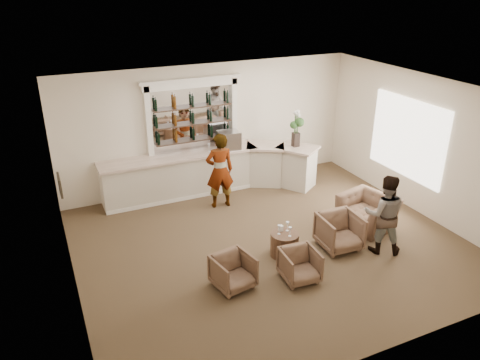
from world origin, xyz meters
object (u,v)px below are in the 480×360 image
at_px(armchair_right, 340,232).
at_px(flower_vase, 296,126).
at_px(guest, 384,214).
at_px(armchair_far, 367,212).
at_px(armchair_left, 233,272).
at_px(sommelier, 220,171).
at_px(armchair_center, 300,265).
at_px(bar_counter, 212,172).
at_px(cocktail_table, 284,244).
at_px(espresso_machine, 229,140).

distance_m(armchair_right, flower_vase, 3.52).
relative_size(guest, armchair_far, 1.50).
xyz_separation_m(armchair_left, armchair_far, (3.71, 0.80, 0.05)).
height_order(guest, armchair_right, guest).
xyz_separation_m(sommelier, guest, (2.27, -3.32, -0.09)).
xyz_separation_m(sommelier, armchair_left, (-1.04, -3.17, -0.63)).
height_order(armchair_left, armchair_center, armchair_left).
height_order(sommelier, armchair_center, sommelier).
bearing_deg(armchair_right, bar_counter, 114.36).
bearing_deg(armchair_left, cocktail_table, 10.97).
distance_m(bar_counter, armchair_left, 4.20).
bearing_deg(armchair_center, flower_vase, 65.15).
distance_m(armchair_far, espresso_machine, 3.95).
bearing_deg(espresso_machine, armchair_right, -72.84).
relative_size(armchair_left, espresso_machine, 1.31).
bearing_deg(bar_counter, espresso_machine, 0.61).
bearing_deg(sommelier, armchair_left, 78.63).
distance_m(armchair_center, espresso_machine, 4.50).
bearing_deg(armchair_left, flower_vase, 35.75).
height_order(armchair_center, espresso_machine, espresso_machine).
distance_m(guest, armchair_left, 3.36).
relative_size(sommelier, guest, 1.11).
height_order(guest, armchair_left, guest).
bearing_deg(armchair_right, espresso_machine, 107.52).
height_order(bar_counter, armchair_center, bar_counter).
xyz_separation_m(armchair_center, armchair_far, (2.47, 1.13, 0.06)).
xyz_separation_m(bar_counter, armchair_left, (-1.17, -4.03, -0.25)).
xyz_separation_m(bar_counter, espresso_machine, (0.49, 0.01, 0.80)).
xyz_separation_m(bar_counter, guest, (2.14, -4.17, 0.28)).
bearing_deg(sommelier, espresso_machine, -118.83).
xyz_separation_m(sommelier, armchair_far, (2.67, -2.37, -0.58)).
bearing_deg(espresso_machine, bar_counter, -176.28).
distance_m(cocktail_table, armchair_far, 2.33).
xyz_separation_m(sommelier, armchair_center, (0.19, -3.49, -0.64)).
distance_m(cocktail_table, flower_vase, 3.82).
bearing_deg(armchair_center, armchair_far, 28.68).
relative_size(guest, espresso_machine, 3.17).
xyz_separation_m(cocktail_table, armchair_right, (1.19, -0.23, 0.13)).
bearing_deg(flower_vase, guest, -90.61).
bearing_deg(flower_vase, armchair_left, -133.88).
xyz_separation_m(guest, armchair_right, (-0.72, 0.46, -0.48)).
height_order(armchair_right, flower_vase, flower_vase).
distance_m(bar_counter, sommelier, 0.94).
height_order(cocktail_table, armchair_left, armchair_left).
height_order(cocktail_table, sommelier, sommelier).
relative_size(bar_counter, guest, 3.34).
bearing_deg(armchair_left, armchair_center, -24.94).
bearing_deg(armchair_center, guest, 9.10).
distance_m(sommelier, espresso_machine, 1.14).
bearing_deg(armchair_center, espresso_machine, 88.68).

